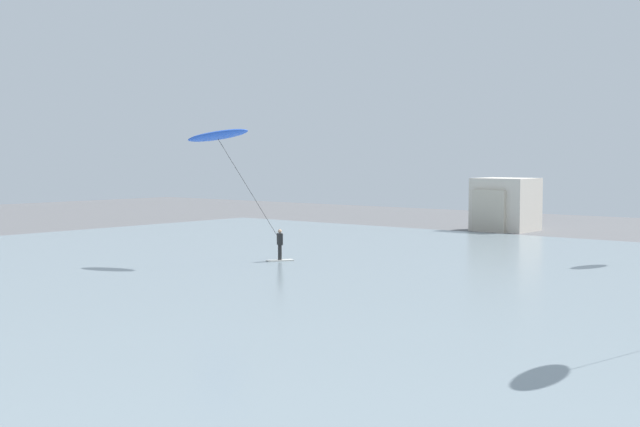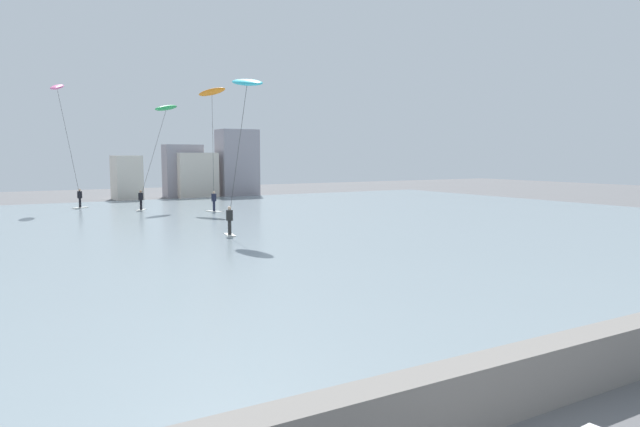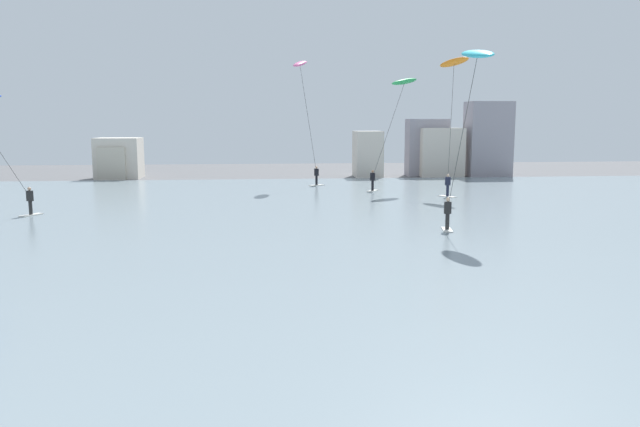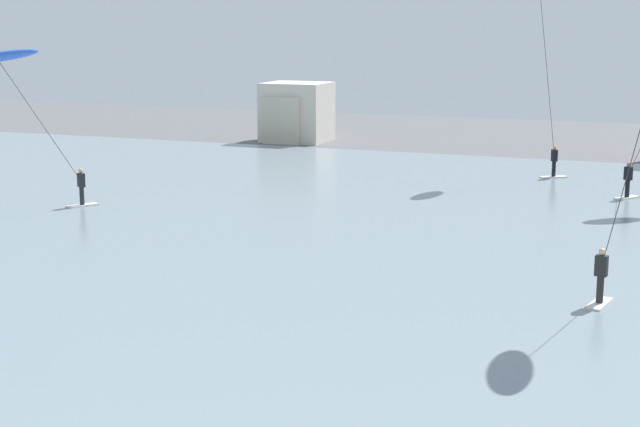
% 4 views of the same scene
% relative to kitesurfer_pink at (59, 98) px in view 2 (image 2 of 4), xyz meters
% --- Properties ---
extents(seawall_barrier, '(60.00, 0.70, 1.11)m').
position_rel_kitesurfer_pink_xyz_m(seawall_barrier, '(0.68, -46.88, -8.82)').
color(seawall_barrier, slate).
rests_on(seawall_barrier, ground).
extents(water_bay, '(84.00, 52.00, 0.10)m').
position_rel_kitesurfer_pink_xyz_m(water_bay, '(0.68, -20.18, -9.33)').
color(water_bay, gray).
rests_on(water_bay, ground).
extents(far_shore_buildings, '(40.92, 4.47, 7.48)m').
position_rel_kitesurfer_pink_xyz_m(far_shore_buildings, '(6.80, 8.61, -6.68)').
color(far_shore_buildings, beige).
rests_on(far_shore_buildings, ground).
extents(kitesurfer_pink, '(2.93, 3.40, 10.72)m').
position_rel_kitesurfer_pink_xyz_m(kitesurfer_pink, '(0.00, 0.00, 0.00)').
color(kitesurfer_pink, silver).
rests_on(kitesurfer_pink, water_bay).
extents(kitesurfer_cyan, '(2.44, 3.45, 9.13)m').
position_rel_kitesurfer_pink_xyz_m(kitesurfer_cyan, '(6.96, -22.58, -1.30)').
color(kitesurfer_cyan, silver).
rests_on(kitesurfer_cyan, water_bay).
extents(kitesurfer_orange, '(2.84, 5.44, 10.29)m').
position_rel_kitesurfer_pink_xyz_m(kitesurfer_orange, '(10.88, -6.84, -0.59)').
color(kitesurfer_orange, silver).
rests_on(kitesurfer_orange, water_bay).
extents(kitesurfer_green, '(4.76, 3.52, 9.00)m').
position_rel_kitesurfer_pink_xyz_m(kitesurfer_green, '(7.54, -4.28, -1.55)').
color(kitesurfer_green, silver).
rests_on(kitesurfer_green, water_bay).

